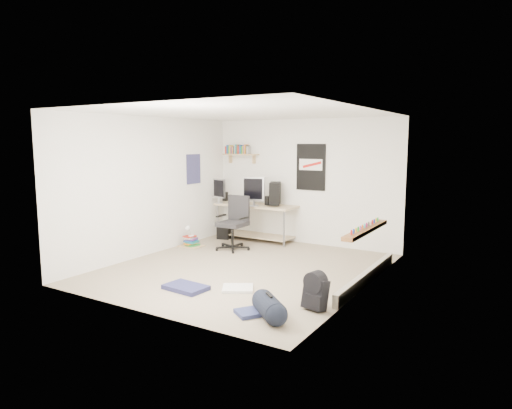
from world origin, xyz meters
The scene contains 26 objects.
floor centered at (0.00, 0.00, -0.01)m, with size 4.00×4.50×0.01m, color gray.
ceiling centered at (0.00, 0.00, 2.50)m, with size 4.00×4.50×0.01m, color white.
back_wall centered at (0.00, 2.25, 1.25)m, with size 4.00×0.01×2.50m, color silver.
left_wall centered at (-2.00, 0.00, 1.25)m, with size 0.01×4.50×2.50m, color silver.
right_wall centered at (2.00, 0.00, 1.25)m, with size 0.01×4.50×2.50m, color silver.
desk centered at (-0.95, 2.00, 0.36)m, with size 1.72×0.75×0.79m, color #C6B789.
monitor_left centered at (-1.71, 1.70, 0.99)m, with size 0.36×0.09×0.40m, color #A9A8AD.
monitor_right centered at (-0.84, 1.69, 1.02)m, with size 0.43×0.11×0.47m, color #B7B8BD.
pc_tower centered at (-0.53, 2.00, 1.01)m, with size 0.20×0.43×0.45m, color black.
keyboard centered at (-1.26, 1.68, 0.80)m, with size 0.38×0.13×0.02m, color black.
speaker_left centered at (-1.71, 1.92, 0.88)m, with size 0.10×0.10×0.19m, color black.
speaker_right centered at (-0.59, 1.81, 0.88)m, with size 0.09×0.09×0.18m, color black.
office_chair centered at (-0.90, 1.01, 0.49)m, with size 0.68×0.68×1.04m, color black.
wall_shelf centered at (-1.45, 2.14, 1.78)m, with size 0.80×0.22×0.24m, color tan.
poster_back_wall centered at (0.15, 2.23, 1.55)m, with size 0.62×0.03×0.92m, color black.
poster_left_wall centered at (-1.99, 1.20, 1.50)m, with size 0.02×0.42×0.60m, color navy.
window centered at (1.95, 0.30, 1.45)m, with size 0.10×1.50×1.26m, color brown.
baseboard_heater centered at (1.96, 0.30, 0.09)m, with size 0.08×2.50×0.18m, color #B7B2A8.
backpack centered at (1.75, -1.08, 0.20)m, with size 0.28×0.22×0.37m, color black.
duffel_bag centered at (1.39, -1.61, 0.14)m, with size 0.27×0.27×0.52m, color black.
tshirt centered at (0.51, -0.94, 0.02)m, with size 0.42×0.36×0.04m, color silver.
jeans_a centered at (-0.11, -1.32, 0.03)m, with size 0.60×0.38×0.07m, color #232550.
jeans_b centered at (1.17, -1.61, 0.03)m, with size 0.39×0.29×0.05m, color navy.
book_stack centered at (-1.75, 0.80, 0.15)m, with size 0.43×0.36×0.30m, color brown.
desk_lamp centered at (-1.73, 0.78, 0.38)m, with size 0.11×0.18×0.18m, color white.
subwoofer centered at (-1.61, 1.74, 0.14)m, with size 0.26×0.26×0.30m, color black.
Camera 1 is at (3.93, -6.07, 2.06)m, focal length 32.00 mm.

